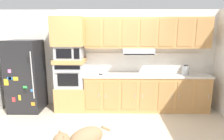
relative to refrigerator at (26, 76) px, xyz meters
The scene contains 15 objects.
ground_plane 2.33m from the refrigerator, 18.32° to the right, with size 9.60×9.60×0.00m, color beige.
back_kitchen_wall 2.13m from the refrigerator, 11.85° to the left, with size 6.20×0.12×2.50m, color silver.
refrigerator is the anchor object (origin of this frame).
oven_base_cabinet 1.25m from the refrigerator, ahead, with size 0.74×0.62×0.60m, color tan.
built_in_oven 1.10m from the refrigerator, ahead, with size 0.70×0.62×0.60m.
appliance_mid_shelf 1.17m from the refrigerator, ahead, with size 0.74×0.62×0.10m, color tan.
microwave 1.25m from the refrigerator, ahead, with size 0.64×0.54×0.32m.
appliance_upper_cabinet 1.55m from the refrigerator, ahead, with size 0.74×0.62×0.68m, color tan.
lower_cabinet_run 3.03m from the refrigerator, ahead, with size 3.05×0.63×0.88m.
countertop_slab 3.00m from the refrigerator, ahead, with size 3.09×0.64×0.04m, color beige.
backsplash_panel 3.03m from the refrigerator, ahead, with size 3.09×0.02×0.50m, color silver.
upper_cabinet_with_hood 3.16m from the refrigerator, ahead, with size 3.05×0.48×0.88m.
screwdriver 1.87m from the refrigerator, ahead, with size 0.16×0.17×0.03m.
electric_kettle 3.94m from the refrigerator, ahead, with size 0.17×0.17×0.24m.
dog 2.77m from the refrigerator, 50.34° to the right, with size 0.80×0.64×0.69m.
Camera 1 is at (0.16, -3.75, 1.94)m, focal length 29.61 mm.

